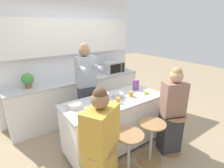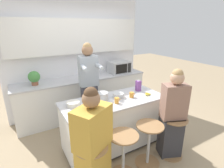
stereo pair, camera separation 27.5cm
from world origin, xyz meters
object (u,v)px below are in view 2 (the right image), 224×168
at_px(person_wrapped_blanket, 93,146).
at_px(juice_carton, 138,86).
at_px(person_cooking, 89,88).
at_px(bar_stool_center_right, 149,142).
at_px(kitchen_island, 114,123).
at_px(fruit_bowl, 118,95).
at_px(bar_stool_leftmost, 92,166).
at_px(banana_bunch, 147,94).
at_px(person_seated_near, 172,117).
at_px(cooking_pot, 102,96).
at_px(potted_plant, 34,77).
at_px(coffee_cup_far, 132,95).
at_px(bar_stool_center_left, 123,153).
at_px(coffee_cup_near, 117,100).
at_px(microwave, 119,67).
at_px(bar_stool_rightmost, 173,134).

height_order(person_wrapped_blanket, juice_carton, person_wrapped_blanket).
bearing_deg(person_cooking, bar_stool_center_right, -66.36).
height_order(kitchen_island, fruit_bowl, fruit_bowl).
xyz_separation_m(bar_stool_leftmost, banana_bunch, (1.30, 0.51, 0.52)).
bearing_deg(person_seated_near, banana_bunch, 121.55).
distance_m(kitchen_island, cooking_pot, 0.55).
distance_m(person_seated_near, potted_plant, 2.67).
bearing_deg(cooking_pot, banana_bunch, -14.94).
xyz_separation_m(kitchen_island, bar_stool_leftmost, (-0.70, -0.64, -0.06)).
bearing_deg(coffee_cup_far, juice_carton, 33.79).
bearing_deg(person_seated_near, person_cooking, 144.00).
height_order(bar_stool_center_left, cooking_pot, cooking_pot).
height_order(kitchen_island, bar_stool_center_left, kitchen_island).
height_order(person_seated_near, banana_bunch, person_seated_near).
distance_m(fruit_bowl, coffee_cup_near, 0.24).
xyz_separation_m(bar_stool_leftmost, microwave, (1.64, 1.98, 0.67)).
relative_size(person_cooking, banana_bunch, 12.88).
relative_size(person_wrapped_blanket, microwave, 2.84).
bearing_deg(bar_stool_center_right, bar_stool_leftmost, -179.50).
distance_m(person_seated_near, cooking_pot, 1.16).
distance_m(person_cooking, banana_bunch, 1.12).
relative_size(person_cooking, person_wrapped_blanket, 1.23).
height_order(bar_stool_leftmost, potted_plant, potted_plant).
bearing_deg(person_wrapped_blanket, microwave, 22.03).
relative_size(person_wrapped_blanket, fruit_bowl, 7.65).
relative_size(bar_stool_center_right, person_cooking, 0.39).
bearing_deg(juice_carton, bar_stool_center_right, -115.57).
bearing_deg(microwave, cooking_pot, -131.63).
height_order(bar_stool_center_left, bar_stool_rightmost, same).
height_order(kitchen_island, microwave, microwave).
relative_size(juice_carton, microwave, 0.41).
relative_size(coffee_cup_far, microwave, 0.21).
bearing_deg(bar_stool_center_right, bar_stool_center_left, -179.09).
bearing_deg(bar_stool_leftmost, person_cooking, 67.74).
bearing_deg(potted_plant, coffee_cup_near, -56.76).
relative_size(bar_stool_center_right, potted_plant, 2.39).
bearing_deg(potted_plant, person_wrapped_blanket, -80.04).
distance_m(person_cooking, person_seated_near, 1.60).
relative_size(person_seated_near, juice_carton, 7.06).
distance_m(kitchen_island, microwave, 1.75).
bearing_deg(kitchen_island, banana_bunch, -11.92).
distance_m(bar_stool_leftmost, potted_plant, 2.15).
relative_size(kitchen_island, bar_stool_center_left, 2.56).
bearing_deg(juice_carton, person_cooking, 142.28).
bearing_deg(person_cooking, microwave, 38.23).
distance_m(bar_stool_center_left, cooking_pot, 0.92).
height_order(coffee_cup_far, banana_bunch, coffee_cup_far).
distance_m(bar_stool_rightmost, person_cooking, 1.70).
height_order(juice_carton, microwave, microwave).
height_order(coffee_cup_near, microwave, microwave).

